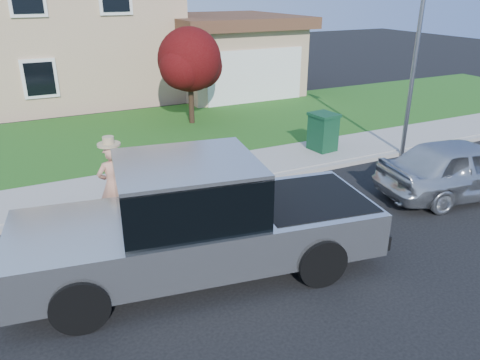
# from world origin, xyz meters

# --- Properties ---
(ground) EXTENTS (80.00, 80.00, 0.00)m
(ground) POSITION_xyz_m (0.00, 0.00, 0.00)
(ground) COLOR black
(ground) RESTS_ON ground
(curb) EXTENTS (40.00, 0.20, 0.12)m
(curb) POSITION_xyz_m (1.00, 2.90, 0.06)
(curb) COLOR gray
(curb) RESTS_ON ground
(sidewalk) EXTENTS (40.00, 2.00, 0.15)m
(sidewalk) POSITION_xyz_m (1.00, 4.00, 0.07)
(sidewalk) COLOR gray
(sidewalk) RESTS_ON ground
(lawn) EXTENTS (40.00, 7.00, 0.10)m
(lawn) POSITION_xyz_m (1.00, 8.50, 0.05)
(lawn) COLOR #205117
(lawn) RESTS_ON ground
(house) EXTENTS (14.00, 11.30, 6.85)m
(house) POSITION_xyz_m (1.31, 16.38, 3.17)
(house) COLOR tan
(house) RESTS_ON ground
(pickup_truck) EXTENTS (6.91, 3.22, 2.19)m
(pickup_truck) POSITION_xyz_m (-0.69, -0.32, 1.02)
(pickup_truck) COLOR black
(pickup_truck) RESTS_ON ground
(woman) EXTENTS (0.71, 0.51, 2.01)m
(woman) POSITION_xyz_m (-1.62, 2.29, 0.95)
(woman) COLOR tan
(woman) RESTS_ON ground
(sedan) EXTENTS (4.55, 2.41, 1.47)m
(sedan) POSITION_xyz_m (6.50, -0.06, 0.74)
(sedan) COLOR silver
(sedan) RESTS_ON ground
(ornamental_tree) EXTENTS (2.56, 2.31, 3.51)m
(ornamental_tree) POSITION_xyz_m (2.75, 9.00, 2.35)
(ornamental_tree) COLOR black
(ornamental_tree) RESTS_ON lawn
(trash_bin) EXTENTS (0.80, 0.90, 1.17)m
(trash_bin) POSITION_xyz_m (5.20, 4.07, 0.74)
(trash_bin) COLOR #103C22
(trash_bin) RESTS_ON sidewalk
(street_lamp) EXTENTS (0.27, 0.69, 5.37)m
(street_lamp) POSITION_xyz_m (7.28, 2.69, 3.06)
(street_lamp) COLOR slate
(street_lamp) RESTS_ON ground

